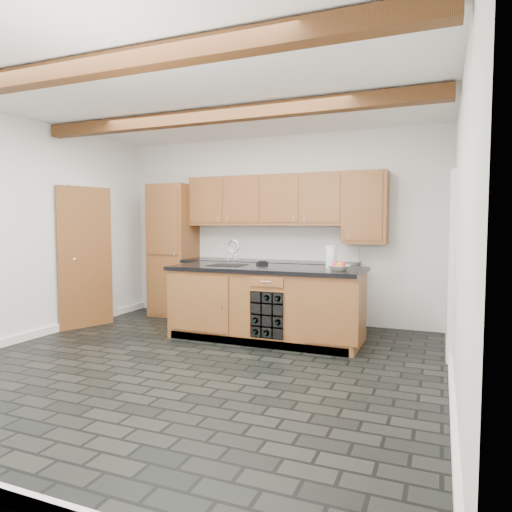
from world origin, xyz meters
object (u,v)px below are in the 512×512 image
at_px(island, 266,303).
at_px(fruit_bowl, 339,268).
at_px(kitchen_scale, 262,263).
at_px(paper_towel, 331,257).

relative_size(island, fruit_bowl, 9.95).
relative_size(island, kitchen_scale, 13.31).
xyz_separation_m(fruit_bowl, paper_towel, (-0.15, 0.23, 0.11)).
bearing_deg(fruit_bowl, island, 175.01).
distance_m(fruit_bowl, paper_towel, 0.29).
height_order(island, fruit_bowl, fruit_bowl).
xyz_separation_m(island, paper_towel, (0.80, 0.15, 0.60)).
bearing_deg(fruit_bowl, paper_towel, 123.01).
distance_m(island, paper_towel, 1.01).
height_order(fruit_bowl, paper_towel, paper_towel).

